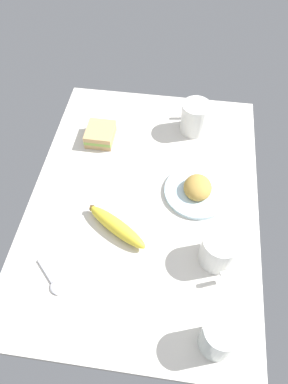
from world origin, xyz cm
name	(u,v)px	position (x,y,z in cm)	size (l,w,h in cm)	color
tabletop	(144,200)	(0.00, 0.00, 1.00)	(90.00, 64.00, 2.00)	beige
plate_of_food	(197,190)	(3.98, -14.69, 3.53)	(18.61, 18.61, 5.40)	silver
coffee_mug_black	(195,117)	(29.64, -12.19, 7.28)	(11.45, 9.00, 10.28)	white
coffee_mug_milky	(219,250)	(-15.79, -20.73, 6.74)	(11.80, 9.25, 9.21)	white
sandwich_main	(100,134)	(21.00, 16.93, 4.20)	(9.53, 8.60, 4.40)	tan
glass_of_milk	(219,337)	(-36.35, -21.01, 6.53)	(7.89, 7.89, 9.98)	silver
banana	(117,227)	(-11.41, 5.61, 4.03)	(13.57, 18.44, 4.06)	yellow
spoon	(52,282)	(-28.02, 18.60, 2.38)	(8.95, 8.79, 0.80)	silver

